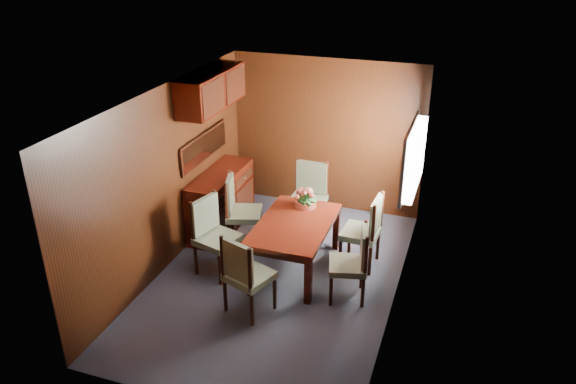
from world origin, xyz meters
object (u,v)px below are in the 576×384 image
at_px(dining_table, 294,230).
at_px(chair_left_near, 213,231).
at_px(flower_centerpiece, 306,197).
at_px(chair_right_near, 354,260).
at_px(chair_head, 244,272).
at_px(sideboard, 221,201).

bearing_deg(dining_table, chair_left_near, -159.34).
relative_size(dining_table, chair_left_near, 1.39).
height_order(dining_table, flower_centerpiece, flower_centerpiece).
height_order(chair_right_near, chair_head, chair_head).
xyz_separation_m(dining_table, chair_right_near, (0.87, -0.37, -0.05)).
distance_m(sideboard, chair_right_near, 2.50).
height_order(chair_right_near, flower_centerpiece, flower_centerpiece).
bearing_deg(flower_centerpiece, chair_left_near, -138.45).
height_order(sideboard, chair_left_near, chair_left_near).
height_order(chair_left_near, flower_centerpiece, chair_left_near).
xyz_separation_m(chair_head, flower_centerpiece, (0.23, 1.59, 0.26)).
distance_m(dining_table, chair_head, 1.12).
bearing_deg(chair_left_near, chair_right_near, 105.76).
bearing_deg(sideboard, chair_head, -57.49).
relative_size(dining_table, chair_right_near, 1.52).
relative_size(sideboard, chair_right_near, 1.46).
bearing_deg(chair_right_near, sideboard, 50.53).
relative_size(sideboard, dining_table, 0.96).
xyz_separation_m(dining_table, chair_left_near, (-0.99, -0.37, -0.01)).
height_order(sideboard, chair_right_near, chair_right_near).
bearing_deg(dining_table, flower_centerpiece, 90.56).
distance_m(chair_left_near, chair_right_near, 1.86).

